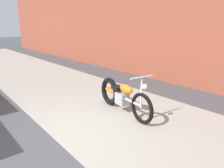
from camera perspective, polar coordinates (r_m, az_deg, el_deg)
The scene contains 4 objects.
ground_plane at distance 4.04m, azimuth -14.71°, elevation -14.98°, with size 80.00×80.00×0.00m, color #47474C.
sidewalk_slab at distance 4.92m, azimuth 4.20°, elevation -8.68°, with size 36.00×3.50×0.01m, color #9E998E.
brick_building_wall at distance 7.35m, azimuth 25.64°, elevation 18.73°, with size 36.00×0.50×5.22m, color brown.
motorcycle_orange at distance 5.07m, azimuth 2.28°, elevation -3.11°, with size 2.00×0.62×1.03m.
Camera 1 is at (3.22, -1.38, 2.02)m, focal length 33.57 mm.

